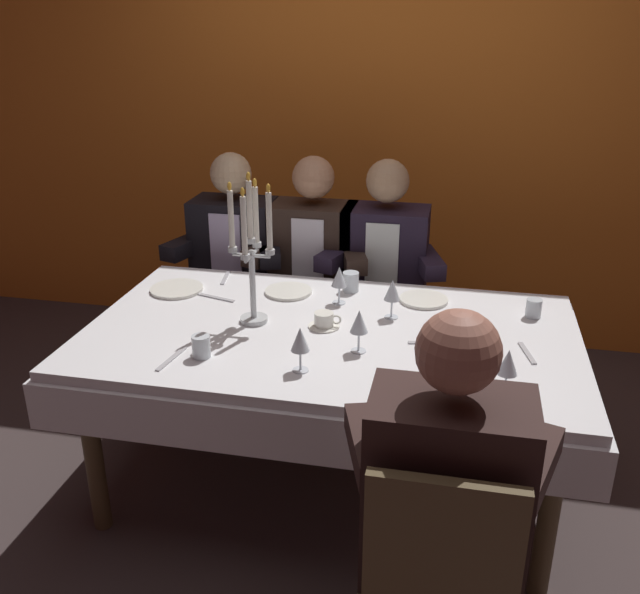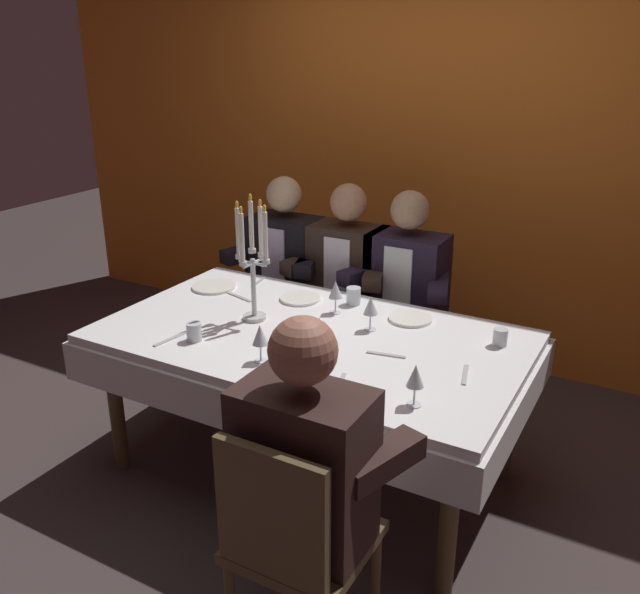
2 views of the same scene
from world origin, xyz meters
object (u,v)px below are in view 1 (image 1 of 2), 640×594
dinner_plate_2 (177,289)px  wine_glass_2 (339,278)px  coffee_cup_0 (324,321)px  seated_diner_3 (446,489)px  wine_glass_0 (392,291)px  seated_diner_1 (314,254)px  wine_glass_1 (300,341)px  wine_glass_4 (508,363)px  dinner_plate_1 (288,291)px  seated_diner_0 (235,249)px  dining_table (330,357)px  water_tumbler_2 (351,282)px  dinner_plate_0 (424,300)px  candelabra (251,253)px  wine_glass_3 (359,322)px  water_tumbler_0 (201,346)px  seated_diner_2 (385,259)px  water_tumbler_1 (534,308)px

dinner_plate_2 → wine_glass_2: size_ratio=1.42×
coffee_cup_0 → seated_diner_3: seated_diner_3 is taller
wine_glass_0 → seated_diner_1: bearing=123.7°
wine_glass_1 → wine_glass_4: 0.68m
dinner_plate_1 → seated_diner_0: bearing=128.1°
wine_glass_4 → seated_diner_1: 1.55m
seated_diner_0 → dinner_plate_1: bearing=-51.9°
dining_table → water_tumbler_2: bearing=88.6°
dinner_plate_0 → coffee_cup_0: coffee_cup_0 is taller
wine_glass_0 → candelabra: bearing=-164.0°
wine_glass_1 → wine_glass_3: 0.25m
dinner_plate_2 → wine_glass_1: bearing=-40.4°
wine_glass_3 → water_tumbler_2: size_ratio=1.87×
dinner_plate_1 → wine_glass_1: 0.72m
wine_glass_0 → dinner_plate_1: bearing=160.2°
water_tumbler_0 → wine_glass_1: bearing=-4.2°
dinner_plate_0 → water_tumbler_2: (-0.33, 0.05, 0.04)m
dining_table → seated_diner_3: seated_diner_3 is taller
wine_glass_2 → coffee_cup_0: 0.26m
dinner_plate_2 → seated_diner_0: seated_diner_0 is taller
wine_glass_4 → seated_diner_2: 1.37m
wine_glass_2 → water_tumbler_0: size_ratio=1.98×
seated_diner_0 → seated_diner_3: same height
dinner_plate_0 → water_tumbler_0: (-0.74, -0.68, 0.03)m
wine_glass_4 → seated_diner_3: (-0.16, -0.52, -0.12)m
water_tumbler_1 → wine_glass_1: bearing=-142.1°
dining_table → seated_diner_3: size_ratio=1.56×
dinner_plate_1 → water_tumbler_1: (1.04, -0.04, 0.03)m
dinner_plate_0 → water_tumbler_2: water_tumbler_2 is taller
dining_table → seated_diner_3: bearing=-61.3°
dinner_plate_1 → coffee_cup_0: (0.23, -0.32, 0.02)m
wine_glass_1 → seated_diner_1: seated_diner_1 is taller
wine_glass_2 → wine_glass_4: (0.66, -0.64, 0.00)m
seated_diner_2 → coffee_cup_0: bearing=-98.8°
coffee_cup_0 → seated_diner_0: size_ratio=0.11×
water_tumbler_0 → seated_diner_0: (-0.28, 1.21, -0.05)m
water_tumbler_0 → coffee_cup_0: size_ratio=0.63×
dining_table → water_tumbler_0: bearing=-142.0°
dinner_plate_1 → seated_diner_2: 0.66m
candelabra → coffee_cup_0: bearing=1.6°
wine_glass_1 → seated_diner_1: bearing=100.3°
dining_table → water_tumbler_2: (0.01, 0.41, 0.16)m
dinner_plate_0 → dinner_plate_2: 1.09m
seated_diner_2 → dinner_plate_0: bearing=-66.1°
candelabra → wine_glass_3: size_ratio=3.68×
dinner_plate_0 → dinner_plate_1: size_ratio=1.00×
dinner_plate_2 → seated_diner_1: 0.79m
dinner_plate_0 → seated_diner_2: (-0.23, 0.52, -0.01)m
dinner_plate_2 → wine_glass_3: bearing=-25.4°
wine_glass_0 → coffee_cup_0: bearing=-149.6°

